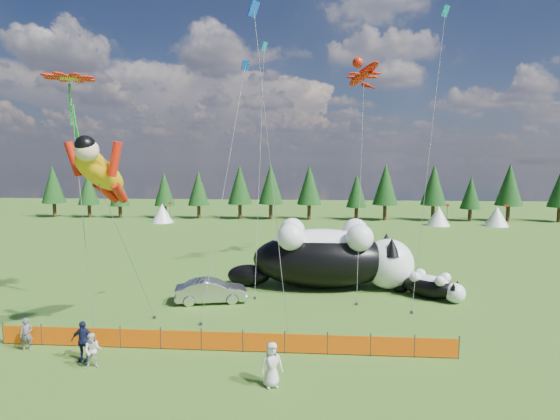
# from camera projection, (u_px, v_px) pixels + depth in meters

# --- Properties ---
(ground) EXTENTS (160.00, 160.00, 0.00)m
(ground) POSITION_uv_depth(u_px,v_px,m) (234.00, 327.00, 23.82)
(ground) COLOR #163C0B
(ground) RESTS_ON ground
(safety_fence) EXTENTS (22.06, 0.06, 1.10)m
(safety_fence) POSITION_uv_depth(u_px,v_px,m) (222.00, 341.00, 20.79)
(safety_fence) COLOR #262626
(safety_fence) RESTS_ON ground
(tree_line) EXTENTS (90.00, 4.00, 8.00)m
(tree_line) POSITION_uv_depth(u_px,v_px,m) (285.00, 194.00, 67.98)
(tree_line) COLOR black
(tree_line) RESTS_ON ground
(festival_tents) EXTENTS (50.00, 3.20, 2.80)m
(festival_tents) POSITION_uv_depth(u_px,v_px,m) (360.00, 215.00, 62.49)
(festival_tents) COLOR white
(festival_tents) RESTS_ON ground
(cat_large) EXTENTS (13.36, 4.80, 4.83)m
(cat_large) POSITION_uv_depth(u_px,v_px,m) (331.00, 256.00, 31.20)
(cat_large) COLOR black
(cat_large) RESTS_ON ground
(cat_small) EXTENTS (4.24, 3.45, 1.75)m
(cat_small) POSITION_uv_depth(u_px,v_px,m) (432.00, 286.00, 28.80)
(cat_small) COLOR black
(cat_small) RESTS_ON ground
(car) EXTENTS (4.80, 2.55, 1.50)m
(car) POSITION_uv_depth(u_px,v_px,m) (211.00, 291.00, 28.01)
(car) COLOR silver
(car) RESTS_ON ground
(spectator_a) EXTENTS (0.68, 0.58, 1.58)m
(spectator_a) POSITION_uv_depth(u_px,v_px,m) (26.00, 334.00, 20.85)
(spectator_a) COLOR #56565B
(spectator_a) RESTS_ON ground
(spectator_b) EXTENTS (0.86, 0.63, 1.58)m
(spectator_b) POSITION_uv_depth(u_px,v_px,m) (93.00, 351.00, 19.05)
(spectator_b) COLOR silver
(spectator_b) RESTS_ON ground
(spectator_c) EXTENTS (1.09, 0.56, 1.86)m
(spectator_c) POSITION_uv_depth(u_px,v_px,m) (83.00, 341.00, 19.76)
(spectator_c) COLOR #161B3C
(spectator_c) RESTS_ON ground
(spectator_e) EXTENTS (1.04, 0.85, 1.83)m
(spectator_e) POSITION_uv_depth(u_px,v_px,m) (272.00, 365.00, 17.48)
(spectator_e) COLOR silver
(spectator_e) RESTS_ON ground
(superhero_kite) EXTENTS (4.24, 6.09, 10.74)m
(superhero_kite) POSITION_uv_depth(u_px,v_px,m) (101.00, 173.00, 20.60)
(superhero_kite) COLOR #D5980B
(superhero_kite) RESTS_ON ground
(gecko_kite) EXTENTS (5.09, 12.23, 18.30)m
(gecko_kite) POSITION_uv_depth(u_px,v_px,m) (363.00, 74.00, 34.79)
(gecko_kite) COLOR red
(gecko_kite) RESTS_ON ground
(flower_kite) EXTENTS (3.61, 3.90, 13.73)m
(flower_kite) POSITION_uv_depth(u_px,v_px,m) (69.00, 81.00, 23.57)
(flower_kite) COLOR red
(flower_kite) RESTS_ON ground
(diamond_kite_a) EXTENTS (2.13, 6.99, 16.67)m
(diamond_kite_a) POSITION_uv_depth(u_px,v_px,m) (243.00, 81.00, 28.54)
(diamond_kite_a) COLOR blue
(diamond_kite_a) RESTS_ON ground
(diamond_kite_b) EXTENTS (3.74, 7.22, 20.75)m
(diamond_kite_b) POSITION_uv_depth(u_px,v_px,m) (444.00, 26.00, 30.10)
(diamond_kite_b) COLOR #0B898E
(diamond_kite_b) RESTS_ON ground
(diamond_kite_c) EXTENTS (2.01, 0.93, 16.53)m
(diamond_kite_c) POSITION_uv_depth(u_px,v_px,m) (256.00, 31.00, 19.69)
(diamond_kite_c) COLOR blue
(diamond_kite_c) RESTS_ON ground
(diamond_kite_d) EXTENTS (0.67, 9.34, 20.19)m
(diamond_kite_d) POSITION_uv_depth(u_px,v_px,m) (264.00, 60.00, 35.00)
(diamond_kite_d) COLOR #0B898E
(diamond_kite_d) RESTS_ON ground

